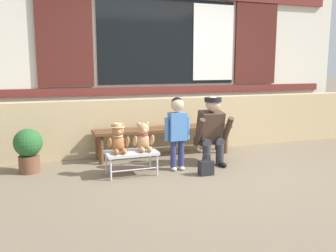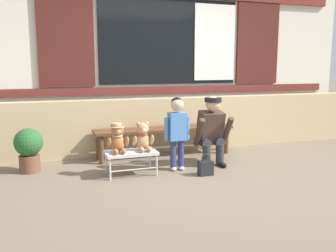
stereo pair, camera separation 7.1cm
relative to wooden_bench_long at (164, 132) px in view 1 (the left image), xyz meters
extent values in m
plane|color=#756651|center=(0.36, -1.06, -0.37)|extent=(60.00, 60.00, 0.00)
cube|color=tan|center=(0.36, 0.37, 0.05)|extent=(6.64, 0.25, 0.85)
cube|color=silver|center=(0.36, 0.89, 1.43)|extent=(6.77, 0.20, 3.60)
cube|color=maroon|center=(0.36, 0.77, 0.58)|extent=(6.23, 0.04, 0.12)
cube|color=black|center=(0.36, 0.78, 1.38)|extent=(2.40, 0.03, 1.40)
cube|color=white|center=(1.18, 0.76, 1.38)|extent=(0.76, 0.02, 1.29)
cube|color=#4C1E19|center=(-1.32, 0.77, 1.38)|extent=(0.84, 0.05, 1.43)
cube|color=#4C1E19|center=(2.04, 0.77, 1.38)|extent=(0.84, 0.05, 1.43)
cube|color=brown|center=(0.00, -0.14, 0.05)|extent=(2.10, 0.11, 0.04)
cube|color=brown|center=(0.00, 0.00, 0.05)|extent=(2.10, 0.11, 0.04)
cube|color=brown|center=(0.00, 0.14, 0.05)|extent=(2.10, 0.11, 0.04)
cylinder|color=brown|center=(-0.97, -0.14, -0.17)|extent=(0.07, 0.07, 0.40)
cylinder|color=brown|center=(-0.97, 0.14, -0.17)|extent=(0.07, 0.07, 0.40)
cylinder|color=brown|center=(0.97, -0.14, -0.17)|extent=(0.07, 0.07, 0.40)
cylinder|color=brown|center=(0.97, 0.14, -0.17)|extent=(0.07, 0.07, 0.40)
cube|color=silver|center=(-0.69, -0.76, -0.09)|extent=(0.64, 0.36, 0.04)
cylinder|color=silver|center=(-0.98, -0.91, -0.24)|extent=(0.02, 0.02, 0.26)
cylinder|color=silver|center=(-0.98, -0.61, -0.24)|extent=(0.02, 0.02, 0.26)
cylinder|color=silver|center=(-0.40, -0.91, -0.24)|extent=(0.02, 0.02, 0.26)
cylinder|color=silver|center=(-0.40, -0.61, -0.24)|extent=(0.02, 0.02, 0.26)
cylinder|color=silver|center=(-0.69, -0.91, -0.27)|extent=(0.58, 0.02, 0.02)
cylinder|color=silver|center=(-0.69, -0.61, -0.27)|extent=(0.58, 0.02, 0.02)
ellipsoid|color=#A86B3D|center=(-0.85, -0.74, 0.04)|extent=(0.17, 0.14, 0.22)
sphere|color=#A86B3D|center=(-0.85, -0.75, 0.20)|extent=(0.15, 0.15, 0.15)
sphere|color=#E1955B|center=(-0.85, -0.81, 0.19)|extent=(0.06, 0.06, 0.06)
sphere|color=#A86B3D|center=(-0.91, -0.74, 0.26)|extent=(0.06, 0.06, 0.06)
ellipsoid|color=#A86B3D|center=(-0.96, -0.77, 0.06)|extent=(0.06, 0.11, 0.16)
ellipsoid|color=#A86B3D|center=(-0.90, -0.86, -0.04)|extent=(0.06, 0.15, 0.06)
sphere|color=#A86B3D|center=(-0.80, -0.74, 0.26)|extent=(0.06, 0.06, 0.06)
ellipsoid|color=#A86B3D|center=(-0.74, -0.77, 0.06)|extent=(0.06, 0.11, 0.16)
ellipsoid|color=#A86B3D|center=(-0.81, -0.86, -0.04)|extent=(0.06, 0.15, 0.06)
torus|color=beige|center=(-0.85, -0.75, 0.13)|extent=(0.13, 0.13, 0.02)
cylinder|color=beige|center=(-0.85, -0.75, 0.24)|extent=(0.17, 0.17, 0.01)
cylinder|color=beige|center=(-0.85, -0.75, 0.27)|extent=(0.10, 0.10, 0.04)
ellipsoid|color=tan|center=(-0.53, -0.74, 0.04)|extent=(0.17, 0.14, 0.22)
sphere|color=tan|center=(-0.53, -0.75, 0.20)|extent=(0.15, 0.15, 0.15)
sphere|color=#F4C188|center=(-0.53, -0.81, 0.19)|extent=(0.06, 0.06, 0.06)
sphere|color=tan|center=(-0.59, -0.74, 0.26)|extent=(0.06, 0.06, 0.06)
ellipsoid|color=tan|center=(-0.64, -0.77, 0.06)|extent=(0.06, 0.11, 0.16)
ellipsoid|color=tan|center=(-0.58, -0.86, -0.04)|extent=(0.06, 0.15, 0.06)
sphere|color=tan|center=(-0.48, -0.74, 0.26)|extent=(0.06, 0.06, 0.06)
ellipsoid|color=tan|center=(-0.42, -0.77, 0.06)|extent=(0.06, 0.11, 0.16)
ellipsoid|color=tan|center=(-0.49, -0.86, -0.04)|extent=(0.06, 0.15, 0.06)
torus|color=red|center=(-0.53, -0.75, 0.13)|extent=(0.13, 0.13, 0.02)
cylinder|color=navy|center=(-0.13, -0.75, -0.15)|extent=(0.08, 0.08, 0.36)
ellipsoid|color=silver|center=(-0.13, -0.77, -0.35)|extent=(0.07, 0.12, 0.05)
cylinder|color=navy|center=(-0.02, -0.75, -0.15)|extent=(0.08, 0.08, 0.36)
ellipsoid|color=silver|center=(-0.02, -0.77, -0.35)|extent=(0.07, 0.12, 0.05)
cube|color=#4C84CC|center=(-0.07, -0.75, 0.21)|extent=(0.22, 0.15, 0.36)
cylinder|color=#4C84CC|center=(-0.22, -0.75, 0.18)|extent=(0.06, 0.06, 0.30)
cylinder|color=#4C84CC|center=(0.07, -0.75, 0.18)|extent=(0.06, 0.06, 0.30)
sphere|color=#DBB28E|center=(-0.07, -0.75, 0.49)|extent=(0.17, 0.17, 0.17)
sphere|color=black|center=(-0.07, -0.74, 0.51)|extent=(0.16, 0.16, 0.16)
cylinder|color=#333338|center=(0.36, -0.74, -0.22)|extent=(0.11, 0.11, 0.30)
cylinder|color=#333338|center=(0.36, -0.60, -0.05)|extent=(0.13, 0.32, 0.13)
ellipsoid|color=black|center=(0.36, -0.82, -0.34)|extent=(0.09, 0.20, 0.06)
cylinder|color=#333338|center=(0.56, -0.74, -0.22)|extent=(0.11, 0.11, 0.30)
cylinder|color=#333338|center=(0.56, -0.60, -0.05)|extent=(0.13, 0.32, 0.13)
ellipsoid|color=black|center=(0.56, -0.82, -0.34)|extent=(0.09, 0.20, 0.06)
cube|color=#473328|center=(0.46, -0.63, 0.15)|extent=(0.32, 0.30, 0.47)
cylinder|color=#473328|center=(0.25, -0.73, 0.11)|extent=(0.08, 0.28, 0.40)
cylinder|color=#473328|center=(0.67, -0.73, 0.11)|extent=(0.08, 0.28, 0.40)
sphere|color=#DBB28E|center=(0.46, -0.70, 0.48)|extent=(0.20, 0.20, 0.20)
cylinder|color=black|center=(0.46, -0.70, 0.53)|extent=(0.23, 0.23, 0.06)
cube|color=brown|center=(0.65, -0.54, 0.01)|extent=(0.10, 0.22, 0.16)
cube|color=#232328|center=(0.18, -1.09, -0.28)|extent=(0.18, 0.11, 0.18)
torus|color=#232328|center=(0.18, -1.09, -0.16)|extent=(0.11, 0.01, 0.11)
cylinder|color=brown|center=(-1.90, -0.22, -0.26)|extent=(0.26, 0.26, 0.22)
sphere|color=#28602D|center=(-1.90, -0.22, 0.02)|extent=(0.36, 0.36, 0.36)
camera|label=1|loc=(-1.75, -5.06, 0.98)|focal=38.80mm
camera|label=2|loc=(-1.68, -5.08, 0.98)|focal=38.80mm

